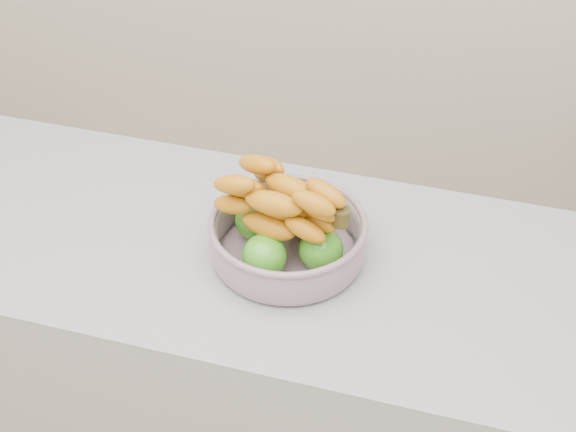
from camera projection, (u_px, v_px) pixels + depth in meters
name	position (u px, v px, depth m)	size (l,w,h in m)	color
counter	(257.00, 392.00, 1.88)	(2.00, 0.60, 0.90)	#A0A1A9
fruit_bowl	(287.00, 231.00, 1.54)	(0.31, 0.31, 0.19)	#A8B6CA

